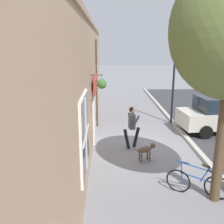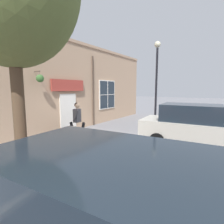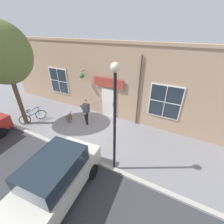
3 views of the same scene
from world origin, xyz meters
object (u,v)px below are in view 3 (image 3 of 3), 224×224
dog_on_leash (69,116)px  street_tree_by_curb (4,56)px  pedestrian_walking (86,109)px  leaning_bicycle (33,116)px  street_lamp (115,109)px  parked_car_mid_block (53,180)px

dog_on_leash → street_tree_by_curb: 4.88m
pedestrian_walking → dog_on_leash: bearing=-70.4°
street_tree_by_curb → leaning_bicycle: (-0.40, 0.26, -3.97)m
street_tree_by_curb → street_lamp: 7.14m
pedestrian_walking → leaning_bicycle: bearing=-66.0°
dog_on_leash → leaning_bicycle: 2.48m
pedestrian_walking → leaning_bicycle: 3.79m
pedestrian_walking → street_tree_by_curb: 5.29m
pedestrian_walking → dog_on_leash: size_ratio=1.89×
dog_on_leash → leaning_bicycle: leaning_bicycle is taller
pedestrian_walking → parked_car_mid_block: bearing=22.9°
pedestrian_walking → street_tree_by_curb: (1.91, -3.67, 3.30)m
street_tree_by_curb → parked_car_mid_block: 7.16m
leaning_bicycle → street_lamp: street_lamp is taller
pedestrian_walking → dog_on_leash: pedestrian_walking is taller
dog_on_leash → leaning_bicycle: (1.10, -2.23, -0.05)m
street_tree_by_curb → parked_car_mid_block: size_ratio=1.38×
street_tree_by_curb → leaning_bicycle: street_tree_by_curb is taller
street_tree_by_curb → leaning_bicycle: size_ratio=3.85×
street_tree_by_curb → parked_car_mid_block: (2.74, 5.64, -3.47)m
leaning_bicycle → parked_car_mid_block: size_ratio=0.36×
pedestrian_walking → leaning_bicycle: (1.52, -3.41, -0.68)m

